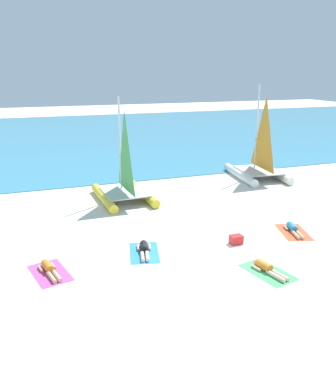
% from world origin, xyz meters
% --- Properties ---
extents(ground_plane, '(120.00, 120.00, 0.00)m').
position_xyz_m(ground_plane, '(0.00, 10.00, 0.00)').
color(ground_plane, silver).
extents(ocean_water, '(120.00, 40.00, 0.05)m').
position_xyz_m(ocean_water, '(0.00, 31.74, 0.03)').
color(ocean_water, teal).
rests_on(ocean_water, ground).
extents(sailboat_yellow, '(2.85, 4.30, 5.48)m').
position_xyz_m(sailboat_yellow, '(-1.41, 8.32, 0.82)').
color(sailboat_yellow, yellow).
rests_on(sailboat_yellow, ground).
extents(sailboat_white, '(3.40, 4.83, 5.91)m').
position_xyz_m(sailboat_white, '(7.91, 9.94, 0.88)').
color(sailboat_white, white).
rests_on(sailboat_white, ground).
extents(towel_leftmost, '(1.51, 2.10, 0.01)m').
position_xyz_m(towel_leftmost, '(-5.80, 1.28, 0.01)').
color(towel_leftmost, '#D84C99').
rests_on(towel_leftmost, ground).
extents(sunbather_leftmost, '(0.75, 1.56, 0.30)m').
position_xyz_m(sunbather_leftmost, '(-5.82, 1.34, 0.13)').
color(sunbather_leftmost, orange).
rests_on(sunbather_leftmost, towel_leftmost).
extents(towel_center_left, '(1.51, 2.10, 0.01)m').
position_xyz_m(towel_center_left, '(-2.25, 1.72, 0.01)').
color(towel_center_left, '#338CD8').
rests_on(towel_center_left, ground).
extents(sunbather_center_left, '(0.75, 1.56, 0.30)m').
position_xyz_m(sunbather_center_left, '(-2.24, 1.78, 0.13)').
color(sunbather_center_left, black).
rests_on(sunbather_center_left, towel_center_left).
extents(towel_center_right, '(1.48, 2.09, 0.01)m').
position_xyz_m(towel_center_right, '(1.37, -1.23, 0.01)').
color(towel_center_right, '#4CB266').
rests_on(towel_center_right, ground).
extents(sunbather_center_right, '(0.72, 1.56, 0.30)m').
position_xyz_m(sunbather_center_right, '(1.35, -1.17, 0.13)').
color(sunbather_center_right, orange).
rests_on(sunbather_center_right, towel_center_right).
extents(towel_rightmost, '(1.58, 2.13, 0.01)m').
position_xyz_m(towel_rightmost, '(4.45, 1.48, 0.01)').
color(towel_rightmost, '#EA5933').
rests_on(towel_rightmost, ground).
extents(sunbather_rightmost, '(0.81, 1.55, 0.30)m').
position_xyz_m(sunbather_rightmost, '(4.47, 1.55, 0.13)').
color(sunbather_rightmost, '#268CCC').
rests_on(sunbather_rightmost, towel_rightmost).
extents(cooler_box, '(0.50, 0.36, 0.36)m').
position_xyz_m(cooler_box, '(1.50, 1.27, 0.18)').
color(cooler_box, red).
rests_on(cooler_box, ground).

